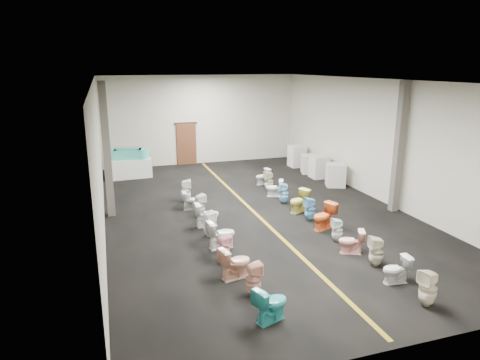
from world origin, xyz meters
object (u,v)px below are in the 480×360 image
at_px(toilet_right_4, 337,230).
at_px(toilet_left_4, 221,234).
at_px(display_table, 129,168).
at_px(toilet_left_0, 271,304).
at_px(toilet_left_5, 209,224).
at_px(toilet_left_9, 186,191).
at_px(bathtub, 128,154).
at_px(toilet_right_1, 396,270).
at_px(toilet_right_6, 310,209).
at_px(toilet_right_9, 274,188).
at_px(appliance_crate_b, 319,167).
at_px(toilet_right_10, 269,181).
at_px(toilet_right_7, 299,201).
at_px(toilet_right_11, 263,177).
at_px(toilet_left_3, 224,249).
at_px(toilet_right_0, 428,288).
at_px(toilet_right_3, 351,241).
at_px(toilet_right_2, 376,251).
at_px(toilet_right_8, 284,193).
at_px(appliance_crate_a, 336,175).
at_px(toilet_left_1, 253,279).
at_px(toilet_left_8, 191,200).
at_px(toilet_left_7, 200,205).
at_px(toilet_right_5, 324,216).
at_px(toilet_left_6, 207,215).
at_px(appliance_crate_d, 297,156).
at_px(toilet_left_2, 235,263).

bearing_deg(toilet_right_4, toilet_left_4, -94.53).
bearing_deg(display_table, toilet_left_0, -81.19).
relative_size(toilet_left_5, toilet_left_9, 0.90).
distance_m(bathtub, toilet_right_4, 10.84).
height_order(toilet_right_1, toilet_right_6, toilet_right_6).
bearing_deg(toilet_right_9, toilet_right_6, 25.15).
bearing_deg(appliance_crate_b, toilet_right_10, -157.24).
bearing_deg(toilet_right_7, toilet_right_11, 154.12).
height_order(toilet_left_3, toilet_right_1, toilet_left_3).
relative_size(toilet_left_9, toilet_right_7, 1.08).
xyz_separation_m(display_table, toilet_right_0, (5.33, -13.08, -0.02)).
bearing_deg(toilet_right_3, toilet_right_10, -156.36).
xyz_separation_m(toilet_left_0, toilet_right_3, (3.26, 2.30, -0.04)).
relative_size(toilet_right_1, toilet_right_2, 0.83).
bearing_deg(toilet_right_7, toilet_right_8, 161.53).
relative_size(appliance_crate_a, toilet_left_0, 1.28).
distance_m(toilet_left_5, toilet_right_3, 4.13).
relative_size(toilet_left_0, toilet_right_0, 0.91).
bearing_deg(toilet_left_4, toilet_right_0, -147.05).
relative_size(toilet_right_3, toilet_right_7, 0.86).
xyz_separation_m(toilet_left_1, toilet_left_3, (-0.20, 1.75, -0.01)).
xyz_separation_m(appliance_crate_a, toilet_right_9, (-3.02, -0.58, -0.14)).
height_order(display_table, bathtub, bathtub).
height_order(bathtub, toilet_left_8, bathtub).
xyz_separation_m(toilet_left_1, toilet_right_11, (3.45, 8.54, -0.05)).
relative_size(toilet_left_0, toilet_right_6, 0.95).
height_order(toilet_left_1, toilet_left_7, toilet_left_7).
bearing_deg(toilet_right_5, display_table, -168.62).
xyz_separation_m(appliance_crate_a, toilet_left_3, (-6.48, -5.59, -0.10)).
distance_m(toilet_right_8, toilet_right_11, 2.71).
relative_size(display_table, toilet_left_9, 2.26).
relative_size(appliance_crate_a, toilet_left_9, 1.13).
relative_size(display_table, toilet_right_6, 2.43).
bearing_deg(toilet_right_10, toilet_right_3, -8.95).
height_order(bathtub, toilet_left_5, bathtub).
distance_m(toilet_left_4, toilet_right_1, 4.65).
xyz_separation_m(toilet_left_9, toilet_right_7, (3.55, -2.34, -0.03)).
xyz_separation_m(toilet_left_6, toilet_right_3, (3.27, -3.16, -0.05)).
bearing_deg(appliance_crate_b, appliance_crate_d, 90.00).
relative_size(appliance_crate_b, toilet_left_1, 1.28).
relative_size(toilet_left_3, toilet_right_8, 0.96).
height_order(toilet_left_4, toilet_right_3, toilet_left_4).
bearing_deg(toilet_right_2, toilet_right_6, -167.40).
distance_m(toilet_left_5, toilet_right_4, 3.77).
distance_m(toilet_left_2, toilet_left_4, 1.80).
distance_m(toilet_right_4, toilet_right_6, 1.80).
bearing_deg(toilet_right_2, toilet_left_3, -99.29).
xyz_separation_m(toilet_right_4, toilet_right_7, (0.05, 2.70, 0.04)).
height_order(display_table, toilet_left_7, display_table).
distance_m(toilet_left_4, toilet_right_3, 3.57).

